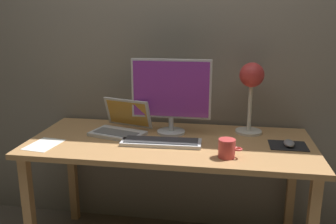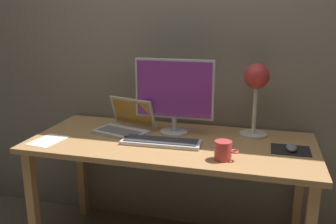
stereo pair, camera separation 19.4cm
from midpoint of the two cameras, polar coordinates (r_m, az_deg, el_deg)
back_wall at (r=2.35m, az=5.43°, el=11.71°), size 4.80×0.06×2.60m
desk at (r=2.10m, az=3.14°, el=-6.56°), size 1.60×0.70×0.74m
monitor at (r=2.13m, az=3.60°, el=3.04°), size 0.47×0.17×0.45m
keyboard_main at (r=2.01m, az=1.67°, el=-4.74°), size 0.44×0.16×0.03m
laptop at (r=2.22m, az=-4.06°, el=-1.66°), size 0.37×0.32×0.20m
desk_lamp at (r=2.16m, az=16.19°, el=4.18°), size 0.16×0.16×0.43m
mousepad at (r=2.06m, az=21.26°, el=-5.61°), size 0.20×0.16×0.00m
mouse at (r=2.05m, az=21.40°, el=-5.22°), size 0.06×0.10×0.03m
coffee_mug at (r=1.82m, az=11.72°, el=-5.98°), size 0.12×0.09×0.10m
paper_sheet_near_mouse at (r=2.15m, az=-15.84°, el=-4.34°), size 0.18×0.23×0.00m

